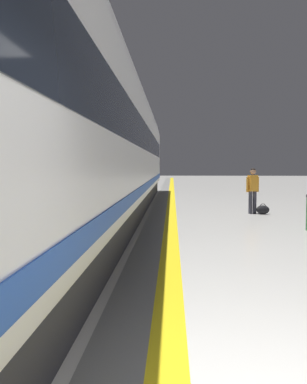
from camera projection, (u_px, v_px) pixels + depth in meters
The scene contains 5 objects.
safety_line_strip at pixel (171, 221), 11.96m from camera, with size 0.36×80.00×0.01m, color yellow.
tactile_edge_band at pixel (158, 221), 11.98m from camera, with size 0.73×80.00×0.01m, color slate.
high_speed_train at pixel (91, 135), 11.26m from camera, with size 2.94×31.08×4.97m.
passenger_near at pixel (253, 187), 13.82m from camera, with size 0.46×0.29×1.55m.
duffel_bag_near at pixel (263, 210), 13.71m from camera, with size 0.44×0.26×0.36m.
Camera 1 is at (-0.76, -1.89, 1.67)m, focal length 38.04 mm.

